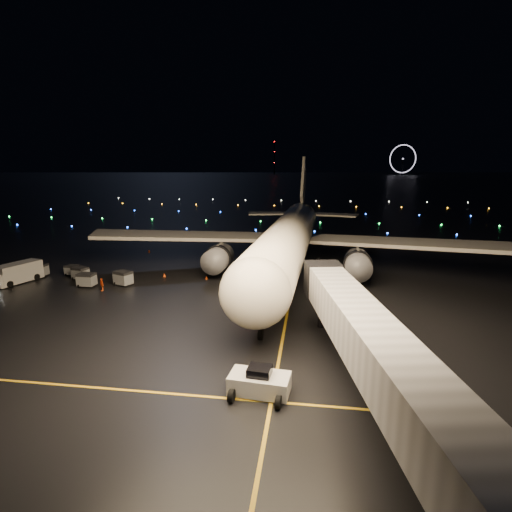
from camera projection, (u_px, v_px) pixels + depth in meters
The scene contains 20 objects.
ground at pixel (296, 185), 327.78m from camera, with size 2000.00×2000.00×0.00m, color black.
lane_centre at pixel (291, 290), 50.87m from camera, with size 0.25×80.00×0.02m, color gold.
lane_cross at pixel (39, 383), 29.05m from camera, with size 60.00×0.25×0.02m, color gold.
airliner at pixel (291, 213), 59.84m from camera, with size 60.91×57.87×17.26m, color silver, non-canonical shape.
pushback_tug at pixel (260, 380), 27.58m from camera, with size 4.17×2.18×1.98m, color silver.
belt_loader at pixel (248, 295), 43.76m from camera, with size 6.62×1.80×3.21m, color silver, non-canonical shape.
service_truck at pixel (19, 273), 54.04m from camera, with size 2.32×7.35×2.71m, color silver.
crew_c at pixel (102, 284), 50.43m from camera, with size 0.96×0.40×1.65m, color #FA5919.
safety_cone_0 at pixel (207, 277), 55.75m from camera, with size 0.43×0.43×0.49m, color #E8480E.
safety_cone_1 at pixel (222, 262), 64.50m from camera, with size 0.48×0.48×0.54m, color #E8480E.
safety_cone_2 at pixel (164, 275), 56.95m from camera, with size 0.47×0.47×0.53m, color #E8480E.
safety_cone_3 at pixel (149, 251), 73.14m from camera, with size 0.47×0.47×0.53m, color #E8480E.
ferris_wheel at pixel (403, 160), 704.49m from camera, with size 50.00×4.00×52.00m, color black, non-canonical shape.
radio_mast at pixel (274, 157), 753.91m from camera, with size 1.80×1.80×64.00m, color black.
taxiway_lights at pixel (271, 211), 140.37m from camera, with size 164.00×92.00×0.36m, color black, non-canonical shape.
baggage_cart_0 at pixel (123, 278), 52.79m from camera, with size 2.23×1.56×1.89m, color gray.
baggage_cart_1 at pixel (87, 280), 52.14m from camera, with size 2.14×1.50×1.82m, color gray.
baggage_cart_2 at pixel (80, 273), 55.36m from camera, with size 2.08×1.46×1.77m, color gray.
baggage_cart_3 at pixel (72, 270), 57.63m from camera, with size 1.76×1.23×1.50m, color gray.
baggage_cart_4 at pixel (39, 270), 57.15m from camera, with size 2.11×1.48×1.79m, color gray.
Camera 1 is at (14.33, -33.82, 15.44)m, focal length 28.00 mm.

